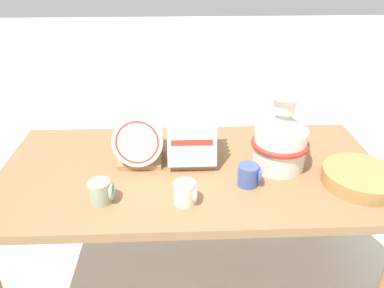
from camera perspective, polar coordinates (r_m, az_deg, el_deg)
The scene contains 9 objects.
ground_plane at distance 1.90m, azimuth 0.00°, elevation -18.96°, with size 14.00×14.00×0.00m, color silver.
display_table at distance 1.55m, azimuth 0.00°, elevation -5.55°, with size 1.54×0.76×0.59m.
ceramic_vase at distance 1.51m, azimuth 13.39°, elevation 0.91°, with size 0.23×0.23×0.32m.
dish_rack_round_plates at distance 1.53m, azimuth -8.07°, elevation 0.11°, with size 0.20×0.20×0.22m.
dish_rack_square_plates at distance 1.53m, azimuth -0.27°, elevation 0.27°, with size 0.19×0.20×0.21m.
wicker_charger_stack at distance 1.55m, azimuth 24.36°, elevation -4.69°, with size 0.29×0.29×0.05m.
mug_sage_glaze at distance 1.35m, azimuth -13.62°, elevation -7.08°, with size 0.08×0.08×0.08m.
mug_cream_glaze at distance 1.31m, azimuth -0.91°, elevation -7.45°, with size 0.08×0.08×0.08m.
mug_cobalt_glaze at distance 1.41m, azimuth 8.70°, elevation -4.70°, with size 0.08×0.08×0.08m.
Camera 1 is at (-0.05, -1.29, 1.40)m, focal length 35.00 mm.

